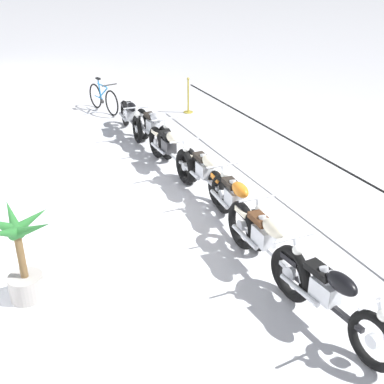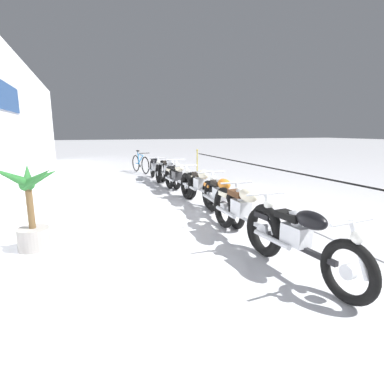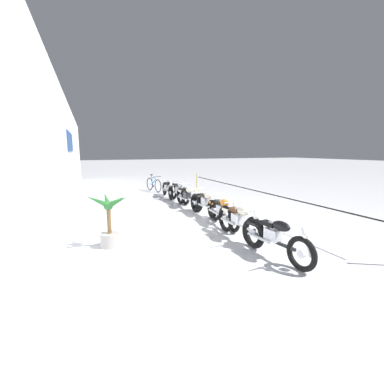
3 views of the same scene
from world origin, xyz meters
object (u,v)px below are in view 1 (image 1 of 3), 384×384
motorcycle_cream_1 (265,243)px  stanchion_mid_left (188,101)px  stanchion_far_left (334,172)px  motorcycle_cream_4 (170,150)px  motorcycle_silver_5 (154,130)px  motorcycle_cream_3 (205,174)px  bicycle (103,99)px  motorcycle_black_0 (328,297)px  motorcycle_orange_2 (235,202)px  potted_palm_left_of_row (21,257)px  motorcycle_black_6 (131,117)px

motorcycle_cream_1 → stanchion_mid_left: bearing=-15.1°
stanchion_far_left → stanchion_mid_left: size_ratio=9.94×
motorcycle_cream_4 → motorcycle_silver_5: size_ratio=1.01×
motorcycle_cream_3 → stanchion_far_left: stanchion_far_left is taller
bicycle → motorcycle_black_0: bearing=-178.7°
motorcycle_cream_4 → stanchion_far_left: bearing=-144.6°
motorcycle_black_0 → motorcycle_orange_2: 2.72m
motorcycle_orange_2 → stanchion_mid_left: bearing=-16.2°
stanchion_mid_left → potted_palm_left_of_row: bearing=143.1°
motorcycle_cream_1 → motorcycle_cream_4: size_ratio=0.95×
stanchion_far_left → stanchion_mid_left: same height
motorcycle_black_6 → stanchion_mid_left: stanchion_mid_left is taller
bicycle → stanchion_far_left: 8.14m
motorcycle_cream_1 → potted_palm_left_of_row: 3.37m
bicycle → potted_palm_left_of_row: (-8.32, 3.12, 0.27)m
motorcycle_black_0 → stanchion_mid_left: size_ratio=2.07×
motorcycle_cream_1 → motorcycle_black_6: bearing=0.0°
potted_palm_left_of_row → motorcycle_cream_4: bearing=-44.8°
motorcycle_black_6 → stanchion_far_left: size_ratio=0.21×
potted_palm_left_of_row → stanchion_mid_left: 9.04m
motorcycle_cream_4 → potted_palm_left_of_row: (-3.40, 3.38, 0.21)m
motorcycle_black_6 → bicycle: 2.30m
motorcycle_black_6 → potted_palm_left_of_row: potted_palm_left_of_row is taller
motorcycle_cream_1 → motorcycle_orange_2: (1.37, -0.23, -0.03)m
motorcycle_black_0 → motorcycle_cream_1: (1.35, 0.07, 0.02)m
motorcycle_cream_1 → motorcycle_orange_2: motorcycle_cream_1 is taller
motorcycle_black_0 → bicycle: bicycle is taller
motorcycle_cream_1 → bicycle: (9.02, 0.17, -0.08)m
potted_palm_left_of_row → motorcycle_cream_1: bearing=-102.0°
motorcycle_orange_2 → bicycle: bicycle is taller
stanchion_far_left → motorcycle_black_0: bearing=141.3°
motorcycle_orange_2 → stanchion_far_left: bearing=-94.4°
motorcycle_black_0 → motorcycle_cream_3: 3.96m
motorcycle_cream_3 → motorcycle_cream_4: size_ratio=0.94×
motorcycle_cream_4 → motorcycle_orange_2: bearing=-177.0°
bicycle → motorcycle_black_6: bearing=-176.0°
motorcycle_cream_1 → motorcycle_silver_5: (5.45, -0.19, 0.00)m
motorcycle_black_6 → stanchion_mid_left: size_ratio=2.04×
motorcycle_black_6 → motorcycle_black_0: bearing=-179.5°
motorcycle_black_0 → motorcycle_black_6: 8.08m
motorcycle_cream_4 → stanchion_far_left: size_ratio=0.22×
motorcycle_orange_2 → motorcycle_silver_5: motorcycle_silver_5 is taller
motorcycle_black_0 → stanchion_mid_left: stanchion_mid_left is taller
motorcycle_orange_2 → motorcycle_cream_3: motorcycle_cream_3 is taller
motorcycle_cream_1 → stanchion_mid_left: size_ratio=2.08×
motorcycle_black_6 → bicycle: bearing=4.0°
motorcycle_silver_5 → stanchion_far_left: 4.66m
bicycle → motorcycle_cream_1: bearing=-178.9°
bicycle → motorcycle_cream_4: bearing=-177.1°
motorcycle_cream_3 → motorcycle_black_6: motorcycle_cream_3 is taller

